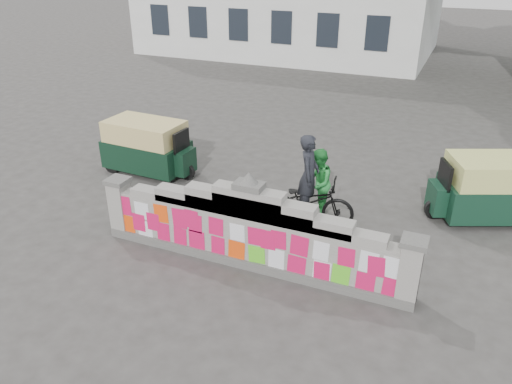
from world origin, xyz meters
TOP-DOWN VIEW (x-y plane):
  - ground at (0.00, 0.00)m, footprint 100.00×100.00m
  - parapet_wall at (-0.00, -0.01)m, footprint 6.48×0.44m
  - cyclist_bike at (0.51, 2.05)m, footprint 2.18×1.02m
  - cyclist_rider at (0.51, 2.05)m, footprint 0.54×0.74m
  - pedestrian at (0.59, 2.54)m, footprint 0.76×0.89m
  - rickshaw_left at (-4.41, 3.06)m, footprint 2.67×1.33m
  - rickshaw_right at (4.29, 3.91)m, footprint 2.76×2.06m

SIDE VIEW (x-z plane):
  - ground at x=0.00m, z-range 0.00..0.00m
  - cyclist_bike at x=0.51m, z-range 0.00..1.10m
  - parapet_wall at x=0.00m, z-range -0.26..1.75m
  - rickshaw_left at x=-4.41m, z-range 0.03..1.49m
  - rickshaw_right at x=4.29m, z-range 0.03..1.52m
  - pedestrian at x=0.59m, z-range 0.00..1.62m
  - cyclist_rider at x=0.51m, z-range 0.00..1.87m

